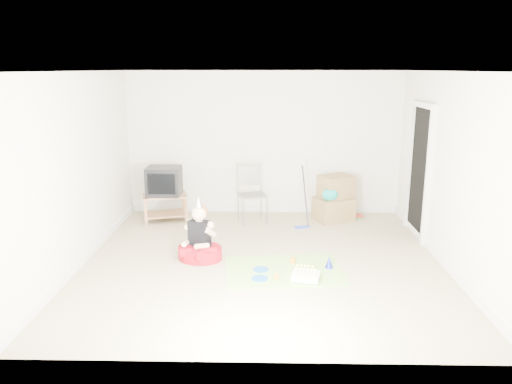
{
  "coord_description": "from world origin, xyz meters",
  "views": [
    {
      "loc": [
        0.06,
        -6.58,
        2.64
      ],
      "look_at": [
        -0.1,
        0.4,
        0.9
      ],
      "focal_mm": 35.0,
      "sensor_mm": 36.0,
      "label": 1
    }
  ],
  "objects_px": {
    "cardboard_boxes": "(334,199)",
    "seated_woman": "(200,245)",
    "tv_stand": "(165,205)",
    "birthday_cake": "(306,277)",
    "folding_chair": "(252,195)",
    "crt_tv": "(164,181)"
  },
  "relations": [
    {
      "from": "seated_woman",
      "to": "birthday_cake",
      "type": "relative_size",
      "value": 2.33
    },
    {
      "from": "cardboard_boxes",
      "to": "seated_woman",
      "type": "relative_size",
      "value": 0.87
    },
    {
      "from": "crt_tv",
      "to": "seated_woman",
      "type": "bearing_deg",
      "value": -65.07
    },
    {
      "from": "folding_chair",
      "to": "cardboard_boxes",
      "type": "relative_size",
      "value": 1.26
    },
    {
      "from": "cardboard_boxes",
      "to": "seated_woman",
      "type": "xyz_separation_m",
      "value": [
        -2.14,
        -1.91,
        -0.18
      ]
    },
    {
      "from": "folding_chair",
      "to": "cardboard_boxes",
      "type": "height_order",
      "value": "folding_chair"
    },
    {
      "from": "folding_chair",
      "to": "birthday_cake",
      "type": "height_order",
      "value": "folding_chair"
    },
    {
      "from": "tv_stand",
      "to": "seated_woman",
      "type": "bearing_deg",
      "value": -64.89
    },
    {
      "from": "birthday_cake",
      "to": "seated_woman",
      "type": "bearing_deg",
      "value": 153.93
    },
    {
      "from": "cardboard_boxes",
      "to": "birthday_cake",
      "type": "distance_m",
      "value": 2.73
    },
    {
      "from": "cardboard_boxes",
      "to": "seated_woman",
      "type": "height_order",
      "value": "seated_woman"
    },
    {
      "from": "seated_woman",
      "to": "birthday_cake",
      "type": "distance_m",
      "value": 1.62
    },
    {
      "from": "tv_stand",
      "to": "seated_woman",
      "type": "relative_size",
      "value": 0.92
    },
    {
      "from": "cardboard_boxes",
      "to": "seated_woman",
      "type": "distance_m",
      "value": 2.87
    },
    {
      "from": "tv_stand",
      "to": "folding_chair",
      "type": "xyz_separation_m",
      "value": [
        1.55,
        -0.1,
        0.21
      ]
    },
    {
      "from": "folding_chair",
      "to": "seated_woman",
      "type": "height_order",
      "value": "folding_chair"
    },
    {
      "from": "tv_stand",
      "to": "cardboard_boxes",
      "type": "relative_size",
      "value": 1.06
    },
    {
      "from": "tv_stand",
      "to": "folding_chair",
      "type": "distance_m",
      "value": 1.57
    },
    {
      "from": "crt_tv",
      "to": "seated_woman",
      "type": "xyz_separation_m",
      "value": [
        0.86,
        -1.83,
        -0.52
      ]
    },
    {
      "from": "folding_chair",
      "to": "birthday_cake",
      "type": "bearing_deg",
      "value": -72.82
    },
    {
      "from": "tv_stand",
      "to": "birthday_cake",
      "type": "height_order",
      "value": "tv_stand"
    },
    {
      "from": "crt_tv",
      "to": "folding_chair",
      "type": "height_order",
      "value": "folding_chair"
    }
  ]
}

